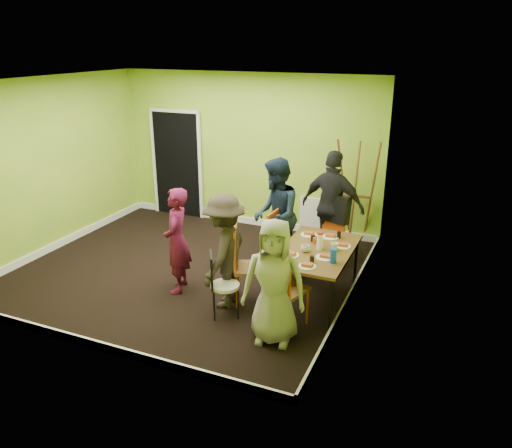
{
  "coord_description": "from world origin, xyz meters",
  "views": [
    {
      "loc": [
        3.67,
        -5.97,
        3.32
      ],
      "look_at": [
        1.12,
        0.0,
        0.91
      ],
      "focal_mm": 35.0,
      "sensor_mm": 36.0,
      "label": 1
    }
  ],
  "objects_px": {
    "person_left_far": "(276,216)",
    "person_back_end": "(333,206)",
    "chair_left_near": "(245,261)",
    "dining_table": "(317,253)",
    "chair_front_end": "(282,284)",
    "blue_bottle": "(333,256)",
    "orange_bottle": "(314,240)",
    "easel": "(357,194)",
    "person_front_end": "(274,282)",
    "chair_back_end": "(333,216)",
    "chair_left_far": "(280,241)",
    "thermos": "(320,242)",
    "person_left_near": "(225,252)",
    "person_standing": "(177,241)",
    "chair_bentwood": "(220,281)"
  },
  "relations": [
    {
      "from": "person_left_near",
      "to": "chair_back_end",
      "type": "bearing_deg",
      "value": 149.67
    },
    {
      "from": "thermos",
      "to": "person_standing",
      "type": "distance_m",
      "value": 1.94
    },
    {
      "from": "orange_bottle",
      "to": "person_front_end",
      "type": "distance_m",
      "value": 1.28
    },
    {
      "from": "person_left_near",
      "to": "chair_front_end",
      "type": "bearing_deg",
      "value": 69.61
    },
    {
      "from": "chair_left_far",
      "to": "person_front_end",
      "type": "distance_m",
      "value": 1.67
    },
    {
      "from": "orange_bottle",
      "to": "person_left_near",
      "type": "relative_size",
      "value": 0.05
    },
    {
      "from": "chair_left_far",
      "to": "person_back_end",
      "type": "height_order",
      "value": "person_back_end"
    },
    {
      "from": "chair_left_near",
      "to": "chair_bentwood",
      "type": "relative_size",
      "value": 1.25
    },
    {
      "from": "dining_table",
      "to": "chair_front_end",
      "type": "distance_m",
      "value": 0.86
    },
    {
      "from": "chair_back_end",
      "to": "person_front_end",
      "type": "xyz_separation_m",
      "value": [
        -0.05,
        -2.4,
        -0.02
      ]
    },
    {
      "from": "chair_left_far",
      "to": "easel",
      "type": "xyz_separation_m",
      "value": [
        0.72,
        1.69,
        0.34
      ]
    },
    {
      "from": "chair_left_near",
      "to": "person_back_end",
      "type": "relative_size",
      "value": 0.6
    },
    {
      "from": "blue_bottle",
      "to": "person_front_end",
      "type": "bearing_deg",
      "value": -121.47
    },
    {
      "from": "dining_table",
      "to": "easel",
      "type": "relative_size",
      "value": 0.82
    },
    {
      "from": "chair_front_end",
      "to": "person_back_end",
      "type": "xyz_separation_m",
      "value": [
        -0.0,
        2.27,
        0.28
      ]
    },
    {
      "from": "dining_table",
      "to": "person_left_near",
      "type": "height_order",
      "value": "person_left_near"
    },
    {
      "from": "person_left_far",
      "to": "person_back_end",
      "type": "relative_size",
      "value": 0.98
    },
    {
      "from": "thermos",
      "to": "person_left_near",
      "type": "height_order",
      "value": "person_left_near"
    },
    {
      "from": "easel",
      "to": "blue_bottle",
      "type": "bearing_deg",
      "value": -83.97
    },
    {
      "from": "easel",
      "to": "blue_bottle",
      "type": "xyz_separation_m",
      "value": [
        0.26,
        -2.5,
        -0.06
      ]
    },
    {
      "from": "easel",
      "to": "thermos",
      "type": "xyz_separation_m",
      "value": [
        -0.0,
        -2.16,
        -0.05
      ]
    },
    {
      "from": "orange_bottle",
      "to": "dining_table",
      "type": "bearing_deg",
      "value": -62.94
    },
    {
      "from": "dining_table",
      "to": "person_front_end",
      "type": "height_order",
      "value": "person_front_end"
    },
    {
      "from": "person_front_end",
      "to": "chair_left_far",
      "type": "bearing_deg",
      "value": 98.29
    },
    {
      "from": "thermos",
      "to": "blue_bottle",
      "type": "bearing_deg",
      "value": -51.76
    },
    {
      "from": "chair_front_end",
      "to": "person_front_end",
      "type": "height_order",
      "value": "person_front_end"
    },
    {
      "from": "chair_front_end",
      "to": "thermos",
      "type": "bearing_deg",
      "value": 94.03
    },
    {
      "from": "chair_back_end",
      "to": "easel",
      "type": "distance_m",
      "value": 0.89
    },
    {
      "from": "chair_front_end",
      "to": "person_standing",
      "type": "height_order",
      "value": "person_standing"
    },
    {
      "from": "chair_front_end",
      "to": "blue_bottle",
      "type": "height_order",
      "value": "chair_front_end"
    },
    {
      "from": "chair_front_end",
      "to": "person_back_end",
      "type": "height_order",
      "value": "person_back_end"
    },
    {
      "from": "dining_table",
      "to": "chair_front_end",
      "type": "bearing_deg",
      "value": -101.7
    },
    {
      "from": "chair_back_end",
      "to": "chair_front_end",
      "type": "bearing_deg",
      "value": 107.42
    },
    {
      "from": "chair_left_near",
      "to": "person_left_near",
      "type": "bearing_deg",
      "value": -73.35
    },
    {
      "from": "chair_back_end",
      "to": "blue_bottle",
      "type": "height_order",
      "value": "chair_back_end"
    },
    {
      "from": "chair_left_near",
      "to": "person_standing",
      "type": "xyz_separation_m",
      "value": [
        -0.99,
        -0.05,
        0.15
      ]
    },
    {
      "from": "chair_left_near",
      "to": "chair_front_end",
      "type": "height_order",
      "value": "chair_front_end"
    },
    {
      "from": "chair_bentwood",
      "to": "person_standing",
      "type": "distance_m",
      "value": 0.97
    },
    {
      "from": "person_left_far",
      "to": "blue_bottle",
      "type": "bearing_deg",
      "value": 26.97
    },
    {
      "from": "blue_bottle",
      "to": "orange_bottle",
      "type": "relative_size",
      "value": 2.22
    },
    {
      "from": "orange_bottle",
      "to": "person_left_near",
      "type": "height_order",
      "value": "person_left_near"
    },
    {
      "from": "chair_front_end",
      "to": "person_standing",
      "type": "relative_size",
      "value": 0.71
    },
    {
      "from": "person_standing",
      "to": "chair_bentwood",
      "type": "bearing_deg",
      "value": 46.7
    },
    {
      "from": "easel",
      "to": "thermos",
      "type": "height_order",
      "value": "easel"
    },
    {
      "from": "dining_table",
      "to": "easel",
      "type": "distance_m",
      "value": 2.18
    },
    {
      "from": "thermos",
      "to": "dining_table",
      "type": "bearing_deg",
      "value": -154.52
    },
    {
      "from": "orange_bottle",
      "to": "person_standing",
      "type": "height_order",
      "value": "person_standing"
    },
    {
      "from": "chair_left_near",
      "to": "easel",
      "type": "height_order",
      "value": "easel"
    },
    {
      "from": "blue_bottle",
      "to": "person_front_end",
      "type": "height_order",
      "value": "person_front_end"
    },
    {
      "from": "chair_left_near",
      "to": "dining_table",
      "type": "bearing_deg",
      "value": 92.14
    }
  ]
}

